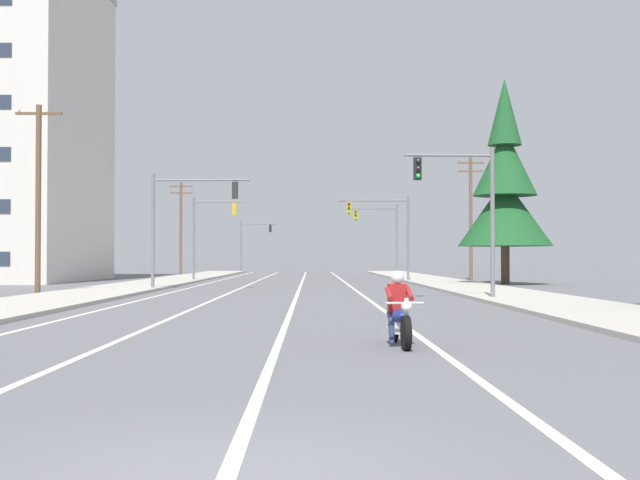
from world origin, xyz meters
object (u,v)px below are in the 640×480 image
(utility_pole_right_far, at_px, (471,214))
(utility_pole_left_far, at_px, (181,225))
(traffic_signal_mid_left, at_px, (207,227))
(traffic_signal_far_left, at_px, (251,239))
(motorcycle_with_rider, at_px, (399,316))
(traffic_signal_mid_right, at_px, (388,225))
(utility_pole_left_near, at_px, (38,195))
(traffic_signal_near_left, at_px, (181,213))
(traffic_signal_far_right, at_px, (383,230))
(conifer_tree_right_verge_far, at_px, (505,190))
(traffic_signal_near_right, at_px, (468,201))

(utility_pole_right_far, relative_size, utility_pole_left_far, 1.04)
(traffic_signal_mid_left, distance_m, traffic_signal_far_left, 40.52)
(motorcycle_with_rider, xyz_separation_m, utility_pole_left_far, (-14.31, 65.00, 4.30))
(motorcycle_with_rider, xyz_separation_m, traffic_signal_mid_left, (-9.37, 45.61, 3.43))
(traffic_signal_mid_right, distance_m, utility_pole_left_near, 28.14)
(traffic_signal_far_left, bearing_deg, traffic_signal_near_left, -89.58)
(motorcycle_with_rider, height_order, traffic_signal_far_right, traffic_signal_far_right)
(utility_pole_left_near, distance_m, conifer_tree_right_verge_far, 29.25)
(traffic_signal_mid_right, bearing_deg, utility_pole_left_near, -130.41)
(traffic_signal_mid_right, bearing_deg, motorcycle_with_rider, -94.91)
(traffic_signal_near_right, xyz_separation_m, traffic_signal_far_left, (-13.67, 68.61, 0.04))
(traffic_signal_mid_right, distance_m, traffic_signal_far_left, 43.75)
(traffic_signal_near_left, relative_size, traffic_signal_mid_left, 1.00)
(traffic_signal_far_left, bearing_deg, utility_pole_left_far, -103.96)
(utility_pole_left_near, bearing_deg, utility_pole_left_far, 89.84)
(conifer_tree_right_verge_far, bearing_deg, utility_pole_left_near, -149.61)
(traffic_signal_near_left, height_order, utility_pole_left_near, utility_pole_left_near)
(traffic_signal_mid_right, bearing_deg, traffic_signal_near_right, -88.27)
(traffic_signal_mid_right, relative_size, utility_pole_left_near, 0.70)
(traffic_signal_far_left, height_order, utility_pole_left_near, utility_pole_left_near)
(traffic_signal_near_right, relative_size, traffic_signal_far_right, 1.00)
(traffic_signal_far_right, xyz_separation_m, utility_pole_left_far, (-18.61, 10.91, 0.84))
(traffic_signal_mid_left, height_order, traffic_signal_far_right, same)
(traffic_signal_near_right, height_order, utility_pole_left_far, utility_pole_left_far)
(traffic_signal_far_right, xyz_separation_m, utility_pole_left_near, (-18.72, -31.19, 0.58))
(motorcycle_with_rider, bearing_deg, traffic_signal_far_right, 85.46)
(traffic_signal_mid_right, height_order, traffic_signal_far_left, same)
(utility_pole_right_far, height_order, conifer_tree_right_verge_far, conifer_tree_right_verge_far)
(motorcycle_with_rider, bearing_deg, utility_pole_left_near, 122.21)
(traffic_signal_near_right, bearing_deg, utility_pole_right_far, 79.05)
(motorcycle_with_rider, distance_m, utility_pole_left_near, 27.37)
(traffic_signal_mid_left, relative_size, traffic_signal_far_right, 1.00)
(motorcycle_with_rider, bearing_deg, traffic_signal_near_left, 106.88)
(motorcycle_with_rider, height_order, conifer_tree_right_verge_far, conifer_tree_right_verge_far)
(utility_pole_left_far, bearing_deg, motorcycle_with_rider, -77.59)
(utility_pole_left_near, height_order, utility_pole_left_far, utility_pole_left_far)
(motorcycle_with_rider, bearing_deg, conifer_tree_right_verge_far, 74.05)
(utility_pole_left_near, distance_m, utility_pole_right_far, 35.44)
(traffic_signal_far_right, bearing_deg, utility_pole_right_far, -44.06)
(traffic_signal_mid_left, xyz_separation_m, traffic_signal_far_right, (13.67, 8.48, 0.04))
(traffic_signal_mid_left, bearing_deg, traffic_signal_far_right, 31.81)
(traffic_signal_mid_left, bearing_deg, motorcycle_with_rider, -78.39)
(traffic_signal_far_right, bearing_deg, traffic_signal_near_right, -89.50)
(traffic_signal_mid_right, xyz_separation_m, traffic_signal_far_right, (0.49, 9.76, -0.06))
(motorcycle_with_rider, height_order, utility_pole_left_far, utility_pole_left_far)
(traffic_signal_near_right, height_order, traffic_signal_mid_right, same)
(traffic_signal_far_right, distance_m, traffic_signal_far_left, 34.72)
(traffic_signal_mid_left, distance_m, utility_pole_left_far, 20.03)
(traffic_signal_far_left, bearing_deg, utility_pole_right_far, -62.78)
(traffic_signal_near_right, relative_size, traffic_signal_far_left, 1.00)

